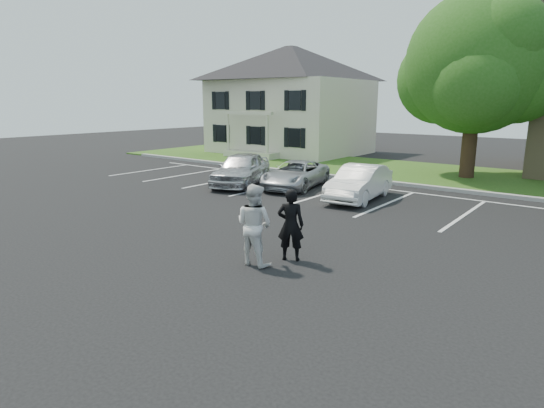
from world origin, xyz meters
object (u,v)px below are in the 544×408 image
(man_white_shirt, at_px, (254,225))
(car_silver_minivan, at_px, (296,174))
(man_black_suit, at_px, (291,225))
(house, at_px, (290,100))
(car_silver_west, at_px, (241,169))
(car_white_sedan, at_px, (359,183))
(tree, at_px, (479,66))

(man_white_shirt, xyz_separation_m, car_silver_minivan, (-4.81, 8.59, -0.37))
(man_black_suit, bearing_deg, house, -83.34)
(man_white_shirt, bearing_deg, car_silver_west, -48.92)
(man_white_shirt, bearing_deg, car_white_sedan, -82.24)
(car_silver_west, bearing_deg, man_white_shirt, -68.90)
(house, relative_size, car_silver_minivan, 2.44)
(house, height_order, man_white_shirt, house)
(man_white_shirt, distance_m, car_silver_minivan, 9.86)
(man_white_shirt, height_order, car_silver_west, man_white_shirt)
(car_silver_west, bearing_deg, house, 94.24)
(tree, height_order, car_white_sedan, tree)
(house, height_order, car_silver_minivan, house)
(house, bearing_deg, man_black_suit, -54.42)
(car_silver_west, relative_size, car_silver_minivan, 1.03)
(tree, bearing_deg, car_silver_west, -133.07)
(tree, distance_m, car_silver_west, 12.21)
(tree, bearing_deg, man_white_shirt, -92.26)
(house, relative_size, man_white_shirt, 5.39)
(man_black_suit, bearing_deg, tree, -119.34)
(car_silver_minivan, relative_size, car_white_sedan, 1.05)
(car_silver_west, xyz_separation_m, car_silver_minivan, (2.29, 1.03, -0.16))
(car_silver_minivan, xyz_separation_m, car_white_sedan, (3.42, -0.59, 0.08))
(car_silver_west, relative_size, car_white_sedan, 1.08)
(man_black_suit, height_order, man_white_shirt, man_white_shirt)
(tree, height_order, man_white_shirt, tree)
(tree, xyz_separation_m, car_silver_minivan, (-5.43, -7.24, -4.76))
(man_black_suit, distance_m, car_white_sedan, 7.51)
(tree, xyz_separation_m, man_black_suit, (-0.11, -15.09, -4.47))
(house, xyz_separation_m, tree, (13.83, -4.08, 1.52))
(tree, distance_m, car_silver_minivan, 10.23)
(house, bearing_deg, tree, -16.44)
(man_white_shirt, distance_m, car_silver_west, 10.38)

